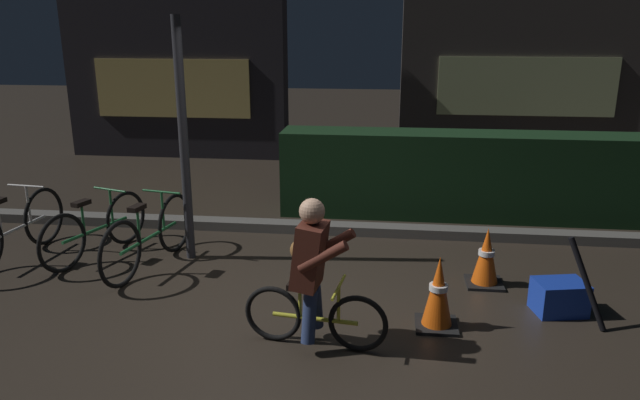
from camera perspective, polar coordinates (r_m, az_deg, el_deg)
ground_plane at (r=5.46m, az=-2.88°, el=-10.82°), size 40.00×40.00×0.00m
sidewalk_curb at (r=7.44m, az=-0.08°, el=-2.70°), size 12.00×0.24×0.12m
hedge_row at (r=8.17m, az=13.34°, el=2.35°), size 4.80×0.70×1.15m
storefront_left at (r=12.03m, az=-13.80°, el=13.26°), size 4.31×0.54×3.88m
storefront_right at (r=12.26m, az=19.33°, el=13.36°), size 4.72×0.54×4.09m
street_post at (r=6.48m, az=-13.02°, el=5.41°), size 0.10×0.10×2.62m
parked_bike_leftmost at (r=7.32m, az=-27.48°, el=-2.51°), size 0.46×1.70×0.79m
parked_bike_left_mid at (r=7.05m, az=-20.82°, el=-2.58°), size 0.57×1.51×0.73m
parked_bike_center_left at (r=6.55m, az=-16.12°, el=-3.36°), size 0.47×1.67×0.78m
traffic_cone_near at (r=5.19m, az=11.34°, el=-8.83°), size 0.36×0.36×0.65m
traffic_cone_far at (r=6.12m, az=15.75°, el=-5.37°), size 0.36×0.36×0.60m
blue_crate at (r=5.82m, az=22.10°, el=-8.68°), size 0.50×0.40×0.30m
cyclist at (r=4.70m, az=-0.74°, el=-7.02°), size 1.18×0.56×1.25m
closed_umbrella at (r=5.54m, az=24.39°, el=-7.40°), size 0.38×0.20×0.80m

